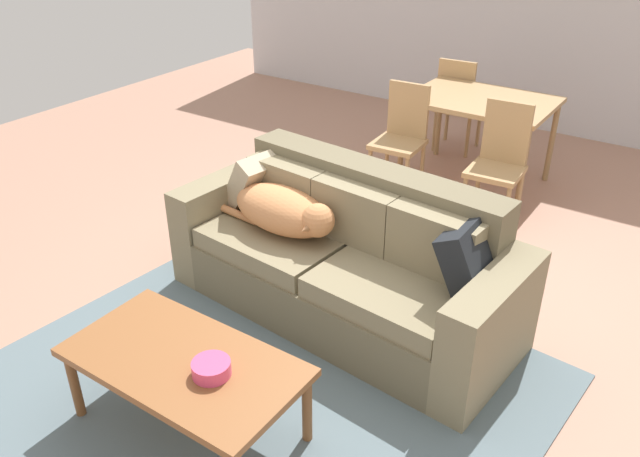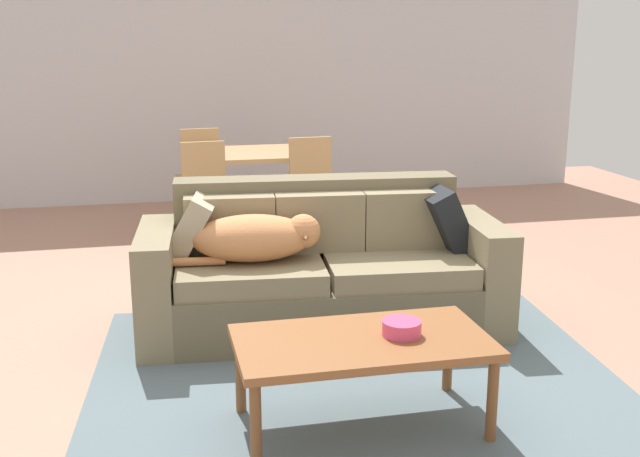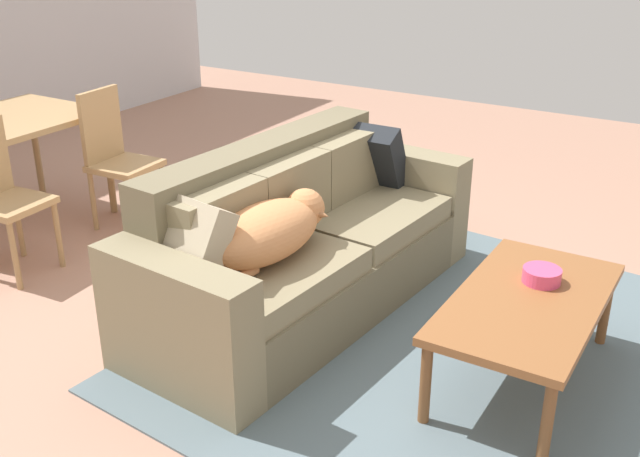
{
  "view_description": "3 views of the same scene",
  "coord_description": "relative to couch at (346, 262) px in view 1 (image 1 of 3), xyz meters",
  "views": [
    {
      "loc": [
        1.79,
        -2.93,
        2.47
      ],
      "look_at": [
        -0.13,
        -0.12,
        0.58
      ],
      "focal_mm": 36.13,
      "sensor_mm": 36.0,
      "label": 1
    },
    {
      "loc": [
        -0.99,
        -4.51,
        1.81
      ],
      "look_at": [
        0.03,
        0.02,
        0.62
      ],
      "focal_mm": 43.38,
      "sensor_mm": 36.0,
      "label": 2
    },
    {
      "loc": [
        -3.17,
        -2.09,
        2.11
      ],
      "look_at": [
        -0.05,
        -0.21,
        0.53
      ],
      "focal_mm": 42.35,
      "sensor_mm": 36.0,
      "label": 3
    }
  ],
  "objects": [
    {
      "name": "couch",
      "position": [
        0.0,
        0.0,
        0.0
      ],
      "size": [
        2.27,
        1.06,
        0.91
      ],
      "rotation": [
        0.0,
        0.0,
        -0.09
      ],
      "color": "#6D6349",
      "rests_on": "ground"
    },
    {
      "name": "area_rug",
      "position": [
        -0.0,
        -0.94,
        -0.35
      ],
      "size": [
        3.01,
        2.85,
        0.01
      ],
      "primitive_type": "cube",
      "rotation": [
        0.0,
        0.0,
        -0.09
      ],
      "color": "slate",
      "rests_on": "ground"
    },
    {
      "name": "dining_chair_far_left",
      "position": [
        -0.54,
        2.88,
        0.15
      ],
      "size": [
        0.43,
        0.43,
        0.93
      ],
      "rotation": [
        0.0,
        0.0,
        3.21
      ],
      "color": "tan",
      "rests_on": "ground"
    },
    {
      "name": "throw_pillow_by_right_arm",
      "position": [
        0.79,
        -0.02,
        0.3
      ],
      "size": [
        0.31,
        0.4,
        0.42
      ],
      "primitive_type": "cube",
      "rotation": [
        0.0,
        -0.44,
        0.01
      ],
      "color": "black",
      "rests_on": "couch"
    },
    {
      "name": "dog_on_left_cushion",
      "position": [
        -0.41,
        -0.08,
        0.27
      ],
      "size": [
        0.89,
        0.44,
        0.28
      ],
      "rotation": [
        0.0,
        0.0,
        -0.09
      ],
      "color": "tan",
      "rests_on": "couch"
    },
    {
      "name": "ground_plane",
      "position": [
        -0.02,
        0.04,
        -0.36
      ],
      "size": [
        10.0,
        10.0,
        0.0
      ],
      "primitive_type": "plane",
      "color": "tan"
    },
    {
      "name": "bowl_on_coffee_table",
      "position": [
        0.09,
        -1.3,
        0.13
      ],
      "size": [
        0.18,
        0.18,
        0.07
      ],
      "primitive_type": "cylinder",
      "color": "#EA4C7F",
      "rests_on": "coffee_table"
    },
    {
      "name": "dining_chair_near_left",
      "position": [
        -0.56,
        1.77,
        0.16
      ],
      "size": [
        0.42,
        0.42,
        0.94
      ],
      "rotation": [
        0.0,
        0.0,
        0.06
      ],
      "color": "tan",
      "rests_on": "ground"
    },
    {
      "name": "throw_pillow_by_left_arm",
      "position": [
        -0.79,
        0.12,
        0.31
      ],
      "size": [
        0.38,
        0.45,
        0.42
      ],
      "primitive_type": "cube",
      "rotation": [
        0.0,
        0.51,
        -0.18
      ],
      "color": "tan",
      "rests_on": "couch"
    },
    {
      "name": "coffee_table",
      "position": [
        -0.1,
        -1.3,
        0.04
      ],
      "size": [
        1.17,
        0.62,
        0.45
      ],
      "color": "brown",
      "rests_on": "ground"
    },
    {
      "name": "dining_table",
      "position": [
        -0.09,
        2.32,
        0.34
      ],
      "size": [
        1.19,
        0.88,
        0.77
      ],
      "color": "tan",
      "rests_on": "ground"
    },
    {
      "name": "dining_chair_near_right",
      "position": [
        0.32,
        1.71,
        0.17
      ],
      "size": [
        0.42,
        0.42,
        0.95
      ],
      "rotation": [
        0.0,
        0.0,
        0.06
      ],
      "color": "tan",
      "rests_on": "ground"
    }
  ]
}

